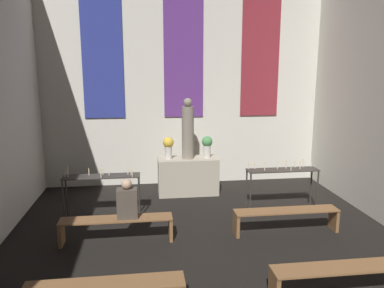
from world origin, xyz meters
The scene contains 11 objects.
wall_back centered at (0.00, 9.42, 2.88)m, with size 7.51×0.16×5.69m.
altar centered at (0.00, 8.44, 0.45)m, with size 1.47×0.65×0.90m.
statue centered at (0.00, 8.44, 1.59)m, with size 0.29×0.29×1.48m.
flower_vase_left centered at (-0.48, 8.44, 1.22)m, with size 0.26×0.26×0.54m.
flower_vase_right centered at (0.48, 8.44, 1.22)m, with size 0.26×0.26×0.54m.
candle_rack_left centered at (-1.95, 7.17, 0.77)m, with size 1.58×0.38×1.09m.
candle_rack_right centered at (1.95, 7.17, 0.77)m, with size 1.58×0.38×1.07m.
pew_second_right centered at (1.58, 3.86, 0.33)m, with size 1.99×0.36×0.45m.
pew_back_left centered at (-1.58, 5.94, 0.33)m, with size 1.99×0.36×0.45m.
pew_back_right centered at (1.58, 5.94, 0.33)m, with size 1.99×0.36×0.45m.
person_seated centered at (-1.38, 5.94, 0.76)m, with size 0.36×0.24×0.72m.
Camera 1 is at (-1.04, -0.45, 3.07)m, focal length 35.00 mm.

